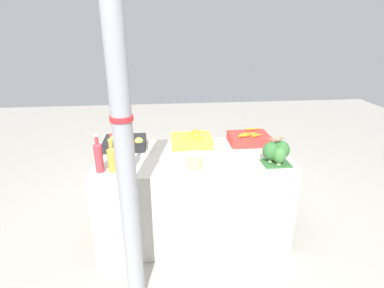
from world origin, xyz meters
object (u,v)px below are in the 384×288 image
(carrot_crate, at_px, (249,138))
(broccoli_pile, at_px, (276,152))
(sparrow_bird, at_px, (278,139))
(support_pole, at_px, (123,138))
(orange_crate, at_px, (192,140))
(apple_crate, at_px, (125,142))
(juice_bottle_amber, at_px, (112,158))
(juice_bottle_cloudy, at_px, (127,156))
(pickle_jar, at_px, (194,161))
(juice_bottle_ruby, at_px, (99,156))

(carrot_crate, bearing_deg, broccoli_pile, -77.43)
(broccoli_pile, relative_size, sparrow_bird, 1.65)
(support_pole, relative_size, carrot_crate, 6.59)
(orange_crate, height_order, carrot_crate, orange_crate)
(carrot_crate, relative_size, broccoli_pile, 1.64)
(apple_crate, bearing_deg, broccoli_pile, -19.26)
(juice_bottle_amber, xyz_separation_m, sparrow_bird, (1.29, 0.02, 0.10))
(apple_crate, bearing_deg, juice_bottle_cloudy, -81.14)
(apple_crate, bearing_deg, orange_crate, 0.65)
(orange_crate, relative_size, carrot_crate, 1.00)
(apple_crate, distance_m, sparrow_bird, 1.33)
(support_pole, relative_size, juice_bottle_amber, 9.31)
(carrot_crate, bearing_deg, sparrow_bird, -77.72)
(apple_crate, xyz_separation_m, broccoli_pile, (1.25, -0.44, 0.04))
(carrot_crate, bearing_deg, juice_bottle_cloudy, -156.66)
(apple_crate, height_order, pickle_jar, apple_crate)
(pickle_jar, bearing_deg, juice_bottle_ruby, 178.73)
(orange_crate, relative_size, juice_bottle_cloudy, 1.29)
(broccoli_pile, bearing_deg, orange_crate, 145.34)
(pickle_jar, bearing_deg, support_pole, -136.80)
(support_pole, height_order, pickle_jar, support_pole)
(broccoli_pile, relative_size, juice_bottle_cloudy, 0.79)
(apple_crate, bearing_deg, juice_bottle_ruby, -106.87)
(apple_crate, distance_m, carrot_crate, 1.15)
(sparrow_bird, bearing_deg, juice_bottle_cloudy, 176.08)
(juice_bottle_cloudy, relative_size, sparrow_bird, 2.10)
(orange_crate, xyz_separation_m, pickle_jar, (-0.03, -0.48, 0.01))
(orange_crate, xyz_separation_m, juice_bottle_ruby, (-0.75, -0.47, 0.07))
(support_pole, relative_size, apple_crate, 6.59)
(support_pole, xyz_separation_m, broccoli_pile, (1.13, 0.48, -0.34))
(carrot_crate, xyz_separation_m, juice_bottle_ruby, (-1.29, -0.47, 0.08))
(juice_bottle_ruby, height_order, juice_bottle_amber, juice_bottle_ruby)
(carrot_crate, height_order, juice_bottle_cloudy, juice_bottle_cloudy)
(carrot_crate, bearing_deg, orange_crate, 179.78)
(juice_bottle_ruby, xyz_separation_m, pickle_jar, (0.72, -0.02, -0.06))
(juice_bottle_ruby, bearing_deg, apple_crate, 73.13)
(orange_crate, relative_size, broccoli_pile, 1.64)
(broccoli_pile, distance_m, sparrow_bird, 0.12)
(carrot_crate, bearing_deg, juice_bottle_ruby, -160.16)
(pickle_jar, xyz_separation_m, sparrow_bird, (0.67, 0.03, 0.14))
(apple_crate, relative_size, juice_bottle_ruby, 1.22)
(broccoli_pile, bearing_deg, pickle_jar, -176.55)
(apple_crate, height_order, juice_bottle_cloudy, juice_bottle_cloudy)
(support_pole, distance_m, orange_crate, 1.11)
(broccoli_pile, xyz_separation_m, juice_bottle_cloudy, (-1.18, -0.02, 0.03))
(carrot_crate, bearing_deg, support_pole, -138.41)
(support_pole, bearing_deg, sparrow_bird, 22.58)
(support_pole, xyz_separation_m, juice_bottle_amber, (-0.16, 0.45, -0.32))
(orange_crate, relative_size, juice_bottle_amber, 1.41)
(carrot_crate, xyz_separation_m, broccoli_pile, (0.10, -0.44, 0.04))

